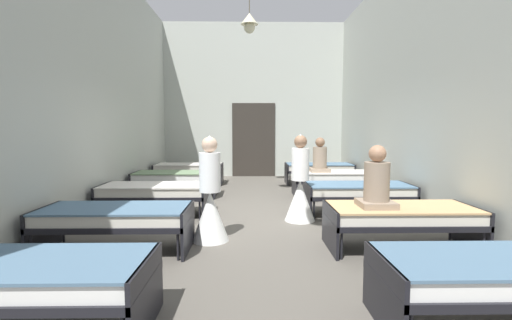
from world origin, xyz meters
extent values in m
cube|color=#59544C|center=(0.00, 0.00, -0.05)|extent=(6.41, 11.17, 0.10)
cube|color=#B2B7AD|center=(0.00, 5.38, 2.49)|extent=(6.21, 0.20, 4.98)
cube|color=#B2B7AD|center=(-3.01, 0.00, 2.49)|extent=(0.20, 10.57, 4.98)
cube|color=#B2B7AD|center=(3.01, 0.00, 2.49)|extent=(0.20, 10.57, 4.98)
cube|color=#2D2823|center=(0.00, 5.26, 1.20)|extent=(1.40, 0.06, 2.40)
cylinder|color=brown|center=(-0.13, 2.77, 4.73)|extent=(0.02, 0.02, 0.51)
cone|color=beige|center=(-0.13, 2.77, 4.32)|extent=(0.44, 0.44, 0.28)
sphere|color=beige|center=(-0.13, 2.77, 4.10)|extent=(0.28, 0.28, 0.28)
cylinder|color=black|center=(-0.99, -3.31, 0.17)|extent=(0.03, 0.03, 0.34)
cube|color=black|center=(-1.86, -3.67, 0.38)|extent=(1.90, 0.84, 0.07)
cube|color=black|center=(-0.93, -3.67, 0.29)|extent=(0.04, 0.84, 0.57)
cube|color=white|center=(-1.86, -3.67, 0.48)|extent=(1.82, 0.78, 0.14)
cube|color=slate|center=(-1.86, -3.67, 0.56)|extent=(1.86, 0.82, 0.02)
cylinder|color=black|center=(0.99, -3.31, 0.17)|extent=(0.03, 0.03, 0.34)
cube|color=black|center=(1.86, -3.67, 0.38)|extent=(1.90, 0.84, 0.07)
cube|color=black|center=(0.93, -3.67, 0.29)|extent=(0.04, 0.84, 0.57)
cube|color=white|center=(1.86, -3.67, 0.48)|extent=(1.82, 0.78, 0.14)
cube|color=slate|center=(1.86, -3.67, 0.56)|extent=(1.86, 0.82, 0.02)
cylinder|color=black|center=(-2.73, -2.19, 0.17)|extent=(0.03, 0.03, 0.34)
cylinder|color=black|center=(-2.73, -1.47, 0.17)|extent=(0.03, 0.03, 0.34)
cylinder|color=black|center=(-0.99, -2.19, 0.17)|extent=(0.03, 0.03, 0.34)
cylinder|color=black|center=(-0.99, -1.47, 0.17)|extent=(0.03, 0.03, 0.34)
cube|color=black|center=(-1.86, -1.83, 0.38)|extent=(1.90, 0.84, 0.07)
cube|color=black|center=(-2.79, -1.83, 0.29)|extent=(0.04, 0.84, 0.57)
cube|color=black|center=(-0.93, -1.83, 0.29)|extent=(0.04, 0.84, 0.57)
cube|color=silver|center=(-1.86, -1.83, 0.48)|extent=(1.82, 0.78, 0.14)
cube|color=slate|center=(-1.86, -1.83, 0.56)|extent=(1.86, 0.82, 0.02)
cylinder|color=black|center=(0.99, -2.19, 0.17)|extent=(0.03, 0.03, 0.34)
cylinder|color=black|center=(0.99, -1.47, 0.17)|extent=(0.03, 0.03, 0.34)
cylinder|color=black|center=(2.73, -2.19, 0.17)|extent=(0.03, 0.03, 0.34)
cylinder|color=black|center=(2.73, -1.47, 0.17)|extent=(0.03, 0.03, 0.34)
cube|color=black|center=(1.86, -1.83, 0.38)|extent=(1.90, 0.84, 0.07)
cube|color=black|center=(0.93, -1.83, 0.29)|extent=(0.04, 0.84, 0.57)
cube|color=black|center=(2.79, -1.83, 0.29)|extent=(0.04, 0.84, 0.57)
cube|color=silver|center=(1.86, -1.83, 0.48)|extent=(1.82, 0.78, 0.14)
cube|color=tan|center=(1.86, -1.83, 0.56)|extent=(1.86, 0.82, 0.02)
cylinder|color=black|center=(-2.73, -0.36, 0.17)|extent=(0.03, 0.03, 0.34)
cylinder|color=black|center=(-2.73, 0.36, 0.17)|extent=(0.03, 0.03, 0.34)
cylinder|color=black|center=(-0.99, -0.36, 0.17)|extent=(0.03, 0.03, 0.34)
cylinder|color=black|center=(-0.99, 0.36, 0.17)|extent=(0.03, 0.03, 0.34)
cube|color=black|center=(-1.86, 0.00, 0.38)|extent=(1.90, 0.84, 0.07)
cube|color=black|center=(-2.79, 0.00, 0.29)|extent=(0.04, 0.84, 0.57)
cube|color=black|center=(-0.93, 0.00, 0.29)|extent=(0.04, 0.84, 0.57)
cube|color=silver|center=(-1.86, 0.00, 0.48)|extent=(1.82, 0.78, 0.14)
cube|color=beige|center=(-1.86, 0.00, 0.56)|extent=(1.86, 0.82, 0.02)
cylinder|color=black|center=(0.99, -0.36, 0.17)|extent=(0.03, 0.03, 0.34)
cylinder|color=black|center=(0.99, 0.36, 0.17)|extent=(0.03, 0.03, 0.34)
cylinder|color=black|center=(2.73, -0.36, 0.17)|extent=(0.03, 0.03, 0.34)
cylinder|color=black|center=(2.73, 0.36, 0.17)|extent=(0.03, 0.03, 0.34)
cube|color=black|center=(1.86, 0.00, 0.38)|extent=(1.90, 0.84, 0.07)
cube|color=black|center=(0.93, 0.00, 0.29)|extent=(0.04, 0.84, 0.57)
cube|color=black|center=(2.79, 0.00, 0.29)|extent=(0.04, 0.84, 0.57)
cube|color=silver|center=(1.86, 0.00, 0.48)|extent=(1.82, 0.78, 0.14)
cube|color=slate|center=(1.86, 0.00, 0.56)|extent=(1.86, 0.82, 0.02)
cylinder|color=black|center=(-2.73, 1.47, 0.17)|extent=(0.03, 0.03, 0.34)
cylinder|color=black|center=(-2.73, 2.19, 0.17)|extent=(0.03, 0.03, 0.34)
cylinder|color=black|center=(-0.99, 1.47, 0.17)|extent=(0.03, 0.03, 0.34)
cylinder|color=black|center=(-0.99, 2.19, 0.17)|extent=(0.03, 0.03, 0.34)
cube|color=black|center=(-1.86, 1.83, 0.38)|extent=(1.90, 0.84, 0.07)
cube|color=black|center=(-2.79, 1.83, 0.29)|extent=(0.04, 0.84, 0.57)
cube|color=black|center=(-0.93, 1.83, 0.29)|extent=(0.04, 0.84, 0.57)
cube|color=white|center=(-1.86, 1.83, 0.48)|extent=(1.82, 0.78, 0.14)
cube|color=slate|center=(-1.86, 1.83, 0.56)|extent=(1.86, 0.82, 0.02)
cylinder|color=black|center=(0.99, 1.47, 0.17)|extent=(0.03, 0.03, 0.34)
cylinder|color=black|center=(0.99, 2.19, 0.17)|extent=(0.03, 0.03, 0.34)
cylinder|color=black|center=(2.73, 1.47, 0.17)|extent=(0.03, 0.03, 0.34)
cylinder|color=black|center=(2.73, 2.19, 0.17)|extent=(0.03, 0.03, 0.34)
cube|color=black|center=(1.86, 1.83, 0.38)|extent=(1.90, 0.84, 0.07)
cube|color=black|center=(0.93, 1.83, 0.29)|extent=(0.04, 0.84, 0.57)
cube|color=black|center=(2.79, 1.83, 0.29)|extent=(0.04, 0.84, 0.57)
cube|color=white|center=(1.86, 1.83, 0.48)|extent=(1.82, 0.78, 0.14)
cube|color=beige|center=(1.86, 1.83, 0.56)|extent=(1.86, 0.82, 0.02)
cylinder|color=black|center=(-2.73, 3.31, 0.17)|extent=(0.03, 0.03, 0.34)
cylinder|color=black|center=(-2.73, 4.03, 0.17)|extent=(0.03, 0.03, 0.34)
cylinder|color=black|center=(-0.99, 3.31, 0.17)|extent=(0.03, 0.03, 0.34)
cylinder|color=black|center=(-0.99, 4.03, 0.17)|extent=(0.03, 0.03, 0.34)
cube|color=black|center=(-1.86, 3.67, 0.38)|extent=(1.90, 0.84, 0.07)
cube|color=black|center=(-2.79, 3.67, 0.29)|extent=(0.04, 0.84, 0.57)
cube|color=black|center=(-0.93, 3.67, 0.29)|extent=(0.04, 0.84, 0.57)
cube|color=silver|center=(-1.86, 3.67, 0.48)|extent=(1.82, 0.78, 0.14)
cube|color=beige|center=(-1.86, 3.67, 0.56)|extent=(1.86, 0.82, 0.02)
cylinder|color=black|center=(0.99, 3.31, 0.17)|extent=(0.03, 0.03, 0.34)
cylinder|color=black|center=(0.99, 4.03, 0.17)|extent=(0.03, 0.03, 0.34)
cylinder|color=black|center=(2.73, 3.31, 0.17)|extent=(0.03, 0.03, 0.34)
cylinder|color=black|center=(2.73, 4.03, 0.17)|extent=(0.03, 0.03, 0.34)
cube|color=black|center=(1.86, 3.67, 0.38)|extent=(1.90, 0.84, 0.07)
cube|color=black|center=(0.93, 3.67, 0.29)|extent=(0.04, 0.84, 0.57)
cube|color=black|center=(2.79, 3.67, 0.29)|extent=(0.04, 0.84, 0.57)
cube|color=silver|center=(1.86, 3.67, 0.48)|extent=(1.82, 0.78, 0.14)
cube|color=slate|center=(1.86, 3.67, 0.56)|extent=(1.86, 0.82, 0.02)
cone|color=white|center=(-0.68, -1.44, 0.35)|extent=(0.52, 0.52, 0.70)
cylinder|color=white|center=(-0.68, -1.44, 0.97)|extent=(0.30, 0.30, 0.55)
sphere|color=beige|center=(-0.68, -1.44, 1.36)|extent=(0.22, 0.22, 0.22)
cone|color=white|center=(-0.68, -1.44, 1.44)|extent=(0.18, 0.18, 0.10)
cone|color=white|center=(0.74, -0.38, 0.35)|extent=(0.52, 0.52, 0.70)
cylinder|color=white|center=(0.74, -0.38, 0.97)|extent=(0.30, 0.30, 0.55)
sphere|color=#846047|center=(0.74, -0.38, 1.36)|extent=(0.22, 0.22, 0.22)
cone|color=white|center=(0.74, -0.38, 1.44)|extent=(0.18, 0.18, 0.10)
cylinder|color=gray|center=(1.51, -1.88, 0.86)|extent=(0.32, 0.32, 0.58)
cube|color=gray|center=(1.51, -1.88, 0.61)|extent=(0.44, 0.44, 0.08)
sphere|color=#A87A5B|center=(1.51, -1.88, 1.26)|extent=(0.22, 0.22, 0.22)
cylinder|color=gray|center=(1.51, 1.81, 0.86)|extent=(0.32, 0.32, 0.58)
cube|color=gray|center=(1.51, 1.81, 0.61)|extent=(0.44, 0.44, 0.08)
sphere|color=#846047|center=(1.51, 1.81, 1.26)|extent=(0.22, 0.22, 0.22)
camera|label=1|loc=(-0.12, -6.32, 1.59)|focal=24.70mm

